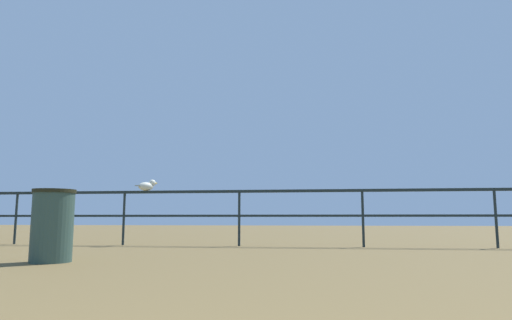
% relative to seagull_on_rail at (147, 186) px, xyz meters
% --- Properties ---
extents(pier_railing, '(19.29, 0.05, 0.98)m').
position_rel_seagull_on_rail_xyz_m(pier_railing, '(2.79, -0.02, -0.35)').
color(pier_railing, black).
rests_on(pier_railing, ground_plane).
extents(seagull_on_rail, '(0.33, 0.38, 0.21)m').
position_rel_seagull_on_rail_xyz_m(seagull_on_rail, '(0.00, 0.00, 0.00)').
color(seagull_on_rail, silver).
rests_on(seagull_on_rail, pier_railing).
extents(trash_bin, '(0.47, 0.47, 0.81)m').
position_rel_seagull_on_rail_xyz_m(trash_bin, '(0.13, -3.13, -0.67)').
color(trash_bin, '#2E463E').
rests_on(trash_bin, ground_plane).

